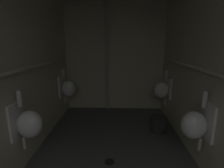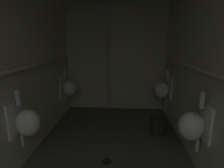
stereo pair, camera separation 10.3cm
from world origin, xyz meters
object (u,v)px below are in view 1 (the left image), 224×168
at_px(urinal_right_far, 162,89).
at_px(waste_bin, 159,124).
at_px(urinal_left_mid, 28,123).
at_px(urinal_right_mid, 195,124).
at_px(urinal_left_far, 68,88).
at_px(floor_drain, 109,162).
at_px(standpipe_back_wall, 107,58).

bearing_deg(urinal_right_far, waste_bin, -107.02).
xyz_separation_m(urinal_left_mid, urinal_right_mid, (2.01, 0.04, 0.00)).
height_order(urinal_left_mid, urinal_left_far, same).
relative_size(urinal_left_mid, urinal_right_far, 1.00).
xyz_separation_m(urinal_left_mid, floor_drain, (0.97, 0.17, -0.64)).
xyz_separation_m(urinal_left_far, urinal_right_mid, (2.01, -1.64, 0.00)).
height_order(urinal_left_mid, floor_drain, urinal_left_mid).
xyz_separation_m(urinal_right_mid, waste_bin, (-0.17, 1.02, -0.51)).
relative_size(urinal_left_far, floor_drain, 5.39).
height_order(urinal_left_far, urinal_right_mid, same).
bearing_deg(urinal_left_mid, urinal_left_far, 90.00).
distance_m(urinal_left_mid, floor_drain, 1.18).
bearing_deg(urinal_left_mid, standpipe_back_wall, 68.72).
distance_m(urinal_left_far, urinal_right_far, 2.01).
distance_m(urinal_right_mid, urinal_right_far, 1.58).
relative_size(urinal_left_far, waste_bin, 2.58).
bearing_deg(urinal_right_mid, waste_bin, 99.48).
relative_size(urinal_right_far, waste_bin, 2.58).
distance_m(urinal_left_far, floor_drain, 1.90).
height_order(urinal_right_mid, floor_drain, urinal_right_mid).
xyz_separation_m(standpipe_back_wall, floor_drain, (0.15, -1.94, -1.24)).
distance_m(urinal_left_far, standpipe_back_wall, 1.11).
distance_m(urinal_left_mid, standpipe_back_wall, 2.35).
relative_size(standpipe_back_wall, floor_drain, 17.40).
distance_m(urinal_left_mid, urinal_left_far, 1.68).
bearing_deg(waste_bin, standpipe_back_wall, 133.81).
bearing_deg(urinal_right_mid, urinal_right_far, 90.00).
bearing_deg(standpipe_back_wall, waste_bin, -46.19).
height_order(urinal_left_mid, urinal_right_far, same).
distance_m(urinal_left_far, urinal_right_mid, 2.59).
bearing_deg(floor_drain, standpipe_back_wall, 94.34).
relative_size(urinal_left_mid, standpipe_back_wall, 0.31).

